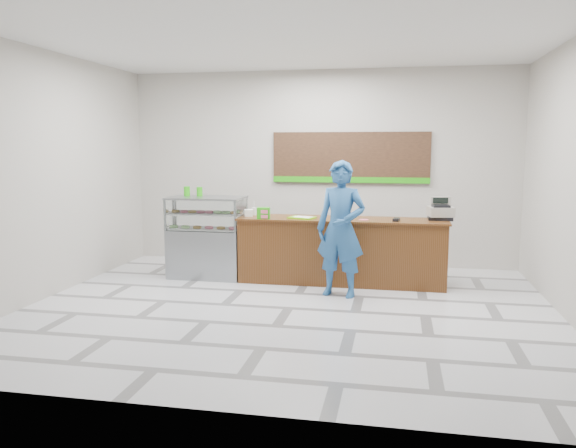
% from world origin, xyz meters
% --- Properties ---
extents(floor, '(7.00, 7.00, 0.00)m').
position_xyz_m(floor, '(0.00, 0.00, 0.00)').
color(floor, silver).
rests_on(floor, ground).
extents(back_wall, '(7.00, 0.00, 7.00)m').
position_xyz_m(back_wall, '(0.00, 3.00, 1.75)').
color(back_wall, '#B3AEA5').
rests_on(back_wall, floor).
extents(ceiling, '(7.00, 7.00, 0.00)m').
position_xyz_m(ceiling, '(0.00, 0.00, 3.50)').
color(ceiling, silver).
rests_on(ceiling, back_wall).
extents(sales_counter, '(3.26, 0.76, 1.03)m').
position_xyz_m(sales_counter, '(0.55, 1.55, 0.52)').
color(sales_counter, '#562F16').
rests_on(sales_counter, floor).
extents(display_case, '(1.22, 0.72, 1.33)m').
position_xyz_m(display_case, '(-1.67, 1.55, 0.68)').
color(display_case, gray).
rests_on(display_case, floor).
extents(menu_board, '(2.80, 0.06, 0.90)m').
position_xyz_m(menu_board, '(0.55, 2.96, 1.93)').
color(menu_board, black).
rests_on(menu_board, back_wall).
extents(cash_register, '(0.42, 0.43, 0.34)m').
position_xyz_m(cash_register, '(2.05, 1.71, 1.16)').
color(cash_register, black).
rests_on(cash_register, sales_counter).
extents(card_terminal, '(0.11, 0.19, 0.04)m').
position_xyz_m(card_terminal, '(1.39, 1.39, 1.05)').
color(card_terminal, black).
rests_on(card_terminal, sales_counter).
extents(serving_tray, '(0.46, 0.39, 0.02)m').
position_xyz_m(serving_tray, '(-0.07, 1.45, 1.04)').
color(serving_tray, '#6CD303').
rests_on(serving_tray, sales_counter).
extents(napkin_box, '(0.16, 0.16, 0.11)m').
position_xyz_m(napkin_box, '(-0.95, 1.52, 1.09)').
color(napkin_box, white).
rests_on(napkin_box, sales_counter).
extents(straw_cup, '(0.08, 0.08, 0.12)m').
position_xyz_m(straw_cup, '(-0.90, 1.68, 1.09)').
color(straw_cup, silver).
rests_on(straw_cup, sales_counter).
extents(promo_box, '(0.21, 0.16, 0.18)m').
position_xyz_m(promo_box, '(-0.65, 1.28, 1.12)').
color(promo_box, '#23A70D').
rests_on(promo_box, sales_counter).
extents(donut_decal, '(0.15, 0.15, 0.00)m').
position_xyz_m(donut_decal, '(0.90, 1.45, 1.03)').
color(donut_decal, '#EB607F').
rests_on(donut_decal, sales_counter).
extents(green_cup_left, '(0.10, 0.10, 0.16)m').
position_xyz_m(green_cup_left, '(-2.05, 1.66, 1.41)').
color(green_cup_left, '#23A70D').
rests_on(green_cup_left, display_case).
extents(green_cup_right, '(0.10, 0.10, 0.15)m').
position_xyz_m(green_cup_right, '(-1.83, 1.68, 1.40)').
color(green_cup_right, '#23A70D').
rests_on(green_cup_right, display_case).
extents(customer, '(0.80, 0.61, 1.96)m').
position_xyz_m(customer, '(0.61, 0.79, 0.98)').
color(customer, '#245790').
rests_on(customer, floor).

